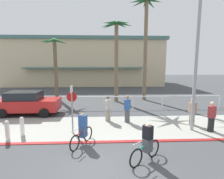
{
  "coord_description": "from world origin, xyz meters",
  "views": [
    {
      "loc": [
        0.03,
        -5.83,
        3.71
      ],
      "look_at": [
        0.6,
        6.0,
        1.96
      ],
      "focal_mm": 28.68,
      "sensor_mm": 36.0,
      "label": 1
    }
  ],
  "objects_px": {
    "palm_tree_3": "(146,26)",
    "pedestrian_1": "(192,113)",
    "cyclist_teal_0": "(147,143)",
    "cyclist_red_1": "(82,130)",
    "streetlight_curb": "(199,52)",
    "stop_sign_bike_lane": "(72,103)",
    "palm_tree_1": "(55,53)",
    "palm_tree_2": "(116,41)",
    "pedestrian_3": "(211,118)",
    "car_red_1": "(27,103)",
    "pedestrian_0": "(108,110)",
    "bollard_1": "(7,130)",
    "pedestrian_2": "(127,110)",
    "bollard_0": "(22,126)"
  },
  "relations": [
    {
      "from": "palm_tree_3",
      "to": "pedestrian_1",
      "type": "xyz_separation_m",
      "value": [
        1.2,
        -7.62,
        -6.49
      ]
    },
    {
      "from": "cyclist_teal_0",
      "to": "cyclist_red_1",
      "type": "relative_size",
      "value": 0.9
    },
    {
      "from": "streetlight_curb",
      "to": "cyclist_teal_0",
      "type": "distance_m",
      "value": 5.57
    },
    {
      "from": "stop_sign_bike_lane",
      "to": "palm_tree_1",
      "type": "distance_m",
      "value": 10.36
    },
    {
      "from": "palm_tree_2",
      "to": "cyclist_teal_0",
      "type": "xyz_separation_m",
      "value": [
        0.42,
        -10.76,
        -5.08
      ]
    },
    {
      "from": "palm_tree_2",
      "to": "pedestrian_1",
      "type": "distance_m",
      "value": 9.5
    },
    {
      "from": "cyclist_red_1",
      "to": "pedestrian_3",
      "type": "height_order",
      "value": "pedestrian_3"
    },
    {
      "from": "car_red_1",
      "to": "pedestrian_0",
      "type": "distance_m",
      "value": 6.08
    },
    {
      "from": "streetlight_curb",
      "to": "palm_tree_2",
      "type": "relative_size",
      "value": 0.99
    },
    {
      "from": "bollard_1",
      "to": "pedestrian_1",
      "type": "height_order",
      "value": "pedestrian_1"
    },
    {
      "from": "car_red_1",
      "to": "pedestrian_3",
      "type": "height_order",
      "value": "car_red_1"
    },
    {
      "from": "streetlight_curb",
      "to": "pedestrian_0",
      "type": "xyz_separation_m",
      "value": [
        -4.63,
        2.04,
        -3.52
      ]
    },
    {
      "from": "palm_tree_3",
      "to": "car_red_1",
      "type": "xyz_separation_m",
      "value": [
        -9.65,
        -4.84,
        -6.38
      ]
    },
    {
      "from": "car_red_1",
      "to": "cyclist_red_1",
      "type": "relative_size",
      "value": 2.65
    },
    {
      "from": "palm_tree_2",
      "to": "pedestrian_0",
      "type": "relative_size",
      "value": 4.62
    },
    {
      "from": "cyclist_teal_0",
      "to": "pedestrian_3",
      "type": "xyz_separation_m",
      "value": [
        4.22,
        2.76,
        0.07
      ]
    },
    {
      "from": "pedestrian_1",
      "to": "pedestrian_2",
      "type": "height_order",
      "value": "pedestrian_2"
    },
    {
      "from": "palm_tree_1",
      "to": "pedestrian_3",
      "type": "height_order",
      "value": "palm_tree_1"
    },
    {
      "from": "stop_sign_bike_lane",
      "to": "bollard_0",
      "type": "height_order",
      "value": "stop_sign_bike_lane"
    },
    {
      "from": "stop_sign_bike_lane",
      "to": "pedestrian_0",
      "type": "xyz_separation_m",
      "value": [
        1.92,
        1.94,
        -0.92
      ]
    },
    {
      "from": "palm_tree_1",
      "to": "pedestrian_3",
      "type": "bearing_deg",
      "value": -41.46
    },
    {
      "from": "streetlight_curb",
      "to": "pedestrian_2",
      "type": "height_order",
      "value": "streetlight_curb"
    },
    {
      "from": "car_red_1",
      "to": "pedestrian_1",
      "type": "bearing_deg",
      "value": -14.39
    },
    {
      "from": "streetlight_curb",
      "to": "pedestrian_2",
      "type": "relative_size",
      "value": 4.35
    },
    {
      "from": "palm_tree_1",
      "to": "cyclist_red_1",
      "type": "bearing_deg",
      "value": -70.03
    },
    {
      "from": "palm_tree_1",
      "to": "bollard_0",
      "type": "bearing_deg",
      "value": -85.95
    },
    {
      "from": "stop_sign_bike_lane",
      "to": "pedestrian_2",
      "type": "height_order",
      "value": "stop_sign_bike_lane"
    },
    {
      "from": "streetlight_curb",
      "to": "pedestrian_3",
      "type": "bearing_deg",
      "value": 0.43
    },
    {
      "from": "palm_tree_3",
      "to": "pedestrian_1",
      "type": "distance_m",
      "value": 10.08
    },
    {
      "from": "stop_sign_bike_lane",
      "to": "palm_tree_3",
      "type": "bearing_deg",
      "value": 56.15
    },
    {
      "from": "palm_tree_2",
      "to": "cyclist_red_1",
      "type": "distance_m",
      "value": 10.79
    },
    {
      "from": "stop_sign_bike_lane",
      "to": "palm_tree_1",
      "type": "bearing_deg",
      "value": 108.93
    },
    {
      "from": "pedestrian_0",
      "to": "pedestrian_2",
      "type": "bearing_deg",
      "value": -13.64
    },
    {
      "from": "stop_sign_bike_lane",
      "to": "palm_tree_2",
      "type": "height_order",
      "value": "palm_tree_2"
    },
    {
      "from": "bollard_1",
      "to": "pedestrian_1",
      "type": "distance_m",
      "value": 10.11
    },
    {
      "from": "bollard_1",
      "to": "bollard_0",
      "type": "bearing_deg",
      "value": 49.67
    },
    {
      "from": "cyclist_teal_0",
      "to": "pedestrian_3",
      "type": "relative_size",
      "value": 0.9
    },
    {
      "from": "cyclist_red_1",
      "to": "pedestrian_0",
      "type": "relative_size",
      "value": 1.01
    },
    {
      "from": "car_red_1",
      "to": "cyclist_red_1",
      "type": "height_order",
      "value": "car_red_1"
    },
    {
      "from": "bollard_1",
      "to": "car_red_1",
      "type": "xyz_separation_m",
      "value": [
        -0.88,
        4.49,
        0.35
      ]
    },
    {
      "from": "cyclist_teal_0",
      "to": "pedestrian_3",
      "type": "height_order",
      "value": "pedestrian_3"
    },
    {
      "from": "pedestrian_2",
      "to": "pedestrian_1",
      "type": "bearing_deg",
      "value": -9.95
    },
    {
      "from": "pedestrian_1",
      "to": "pedestrian_3",
      "type": "bearing_deg",
      "value": -63.25
    },
    {
      "from": "streetlight_curb",
      "to": "cyclist_red_1",
      "type": "distance_m",
      "value": 6.99
    },
    {
      "from": "stop_sign_bike_lane",
      "to": "pedestrian_1",
      "type": "distance_m",
      "value": 7.09
    },
    {
      "from": "cyclist_red_1",
      "to": "pedestrian_3",
      "type": "xyz_separation_m",
      "value": [
        6.82,
        1.26,
        0.07
      ]
    },
    {
      "from": "cyclist_teal_0",
      "to": "pedestrian_2",
      "type": "height_order",
      "value": "pedestrian_2"
    },
    {
      "from": "cyclist_teal_0",
      "to": "pedestrian_0",
      "type": "distance_m",
      "value": 4.98
    },
    {
      "from": "streetlight_curb",
      "to": "pedestrian_3",
      "type": "relative_size",
      "value": 4.5
    },
    {
      "from": "cyclist_teal_0",
      "to": "pedestrian_2",
      "type": "relative_size",
      "value": 0.87
    }
  ]
}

